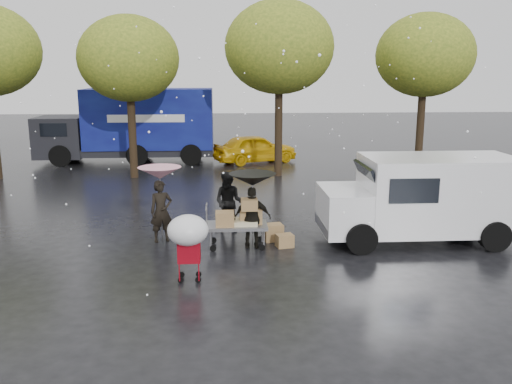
{
  "coord_description": "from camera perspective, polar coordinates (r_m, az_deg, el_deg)",
  "views": [
    {
      "loc": [
        0.16,
        -12.36,
        4.31
      ],
      "look_at": [
        1.0,
        1.0,
        1.31
      ],
      "focal_mm": 38.0,
      "sensor_mm": 36.0,
      "label": 1
    }
  ],
  "objects": [
    {
      "name": "vendor_cart",
      "position": [
        13.44,
        -1.67,
        -2.85
      ],
      "size": [
        1.52,
        0.8,
        1.27
      ],
      "color": "slate",
      "rests_on": "ground"
    },
    {
      "name": "white_van",
      "position": [
        14.5,
        17.18,
        -0.5
      ],
      "size": [
        4.91,
        2.18,
        2.2
      ],
      "color": "white",
      "rests_on": "ground"
    },
    {
      "name": "box_ground_near",
      "position": [
        14.11,
        1.81,
        -4.26
      ],
      "size": [
        0.55,
        0.47,
        0.43
      ],
      "primitive_type": "cube",
      "rotation": [
        0.0,
        0.0,
        0.21
      ],
      "color": "olive",
      "rests_on": "ground"
    },
    {
      "name": "yellow_taxi",
      "position": [
        26.07,
        -0.09,
        4.61
      ],
      "size": [
        4.31,
        2.98,
        1.36
      ],
      "primitive_type": "imported",
      "rotation": [
        0.0,
        0.0,
        1.95
      ],
      "color": "#E0AA0B",
      "rests_on": "ground"
    },
    {
      "name": "tree_row",
      "position": [
        22.38,
        -5.36,
        14.38
      ],
      "size": [
        21.6,
        4.4,
        7.12
      ],
      "color": "black",
      "rests_on": "ground"
    },
    {
      "name": "shopping_cart",
      "position": [
        11.17,
        -7.16,
        -4.38
      ],
      "size": [
        0.84,
        0.84,
        1.46
      ],
      "color": "#A00917",
      "rests_on": "ground"
    },
    {
      "name": "blue_truck",
      "position": [
        26.8,
        -12.88,
        6.83
      ],
      "size": [
        8.3,
        2.6,
        3.5
      ],
      "color": "#0B0C5C",
      "rests_on": "ground"
    },
    {
      "name": "ground",
      "position": [
        13.09,
        -4.13,
        -6.65
      ],
      "size": [
        90.0,
        90.0,
        0.0
      ],
      "primitive_type": "plane",
      "color": "black",
      "rests_on": "ground"
    },
    {
      "name": "person_middle",
      "position": [
        14.72,
        -2.89,
        -1.08
      ],
      "size": [
        0.97,
        0.86,
        1.66
      ],
      "primitive_type": "imported",
      "rotation": [
        0.0,
        0.0,
        -0.34
      ],
      "color": "black",
      "rests_on": "ground"
    },
    {
      "name": "box_ground_far",
      "position": [
        13.62,
        3.03,
        -5.14
      ],
      "size": [
        0.47,
        0.41,
        0.32
      ],
      "primitive_type": "cube",
      "rotation": [
        0.0,
        0.0,
        0.23
      ],
      "color": "olive",
      "rests_on": "ground"
    },
    {
      "name": "umbrella_pink",
      "position": [
        13.88,
        -10.1,
        1.98
      ],
      "size": [
        1.1,
        1.1,
        1.95
      ],
      "color": "#4C4C4C",
      "rests_on": "ground"
    },
    {
      "name": "person_pink",
      "position": [
        14.09,
        -9.94,
        -2.01
      ],
      "size": [
        0.68,
        0.57,
        1.6
      ],
      "primitive_type": "imported",
      "rotation": [
        0.0,
        0.0,
        0.37
      ],
      "color": "black",
      "rests_on": "ground"
    },
    {
      "name": "umbrella_black",
      "position": [
        13.15,
        -0.38,
        1.32
      ],
      "size": [
        1.16,
        1.16,
        1.88
      ],
      "color": "#4C4C4C",
      "rests_on": "ground"
    },
    {
      "name": "person_black",
      "position": [
        13.37,
        -0.37,
        -2.72
      ],
      "size": [
        0.92,
        0.42,
        1.54
      ],
      "primitive_type": "imported",
      "rotation": [
        0.0,
        0.0,
        3.09
      ],
      "color": "black",
      "rests_on": "ground"
    }
  ]
}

